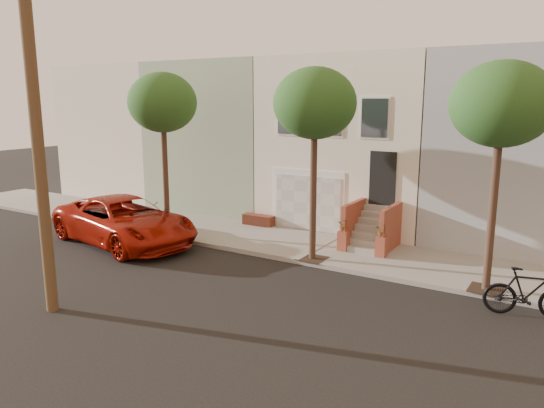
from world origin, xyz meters
The scene contains 9 objects.
ground centered at (0.00, 0.00, 0.00)m, with size 90.00×90.00×0.00m, color black.
sidewalk centered at (0.00, 5.35, 0.07)m, with size 40.00×3.70×0.15m, color gray.
house_row centered at (0.00, 11.19, 3.64)m, with size 33.10×11.70×7.00m.
tree_left centered at (-5.50, 3.90, 5.26)m, with size 2.70×2.57×6.30m.
tree_mid centered at (1.00, 3.90, 5.26)m, with size 2.70×2.57×6.30m.
tree_right centered at (6.50, 3.90, 5.26)m, with size 2.70×2.57×6.30m.
utility_pole centered at (8.00, -3.20, 5.19)m, with size 23.60×1.22×10.00m.
pickup_truck centered at (-6.19, 2.28, 0.89)m, with size 2.96×6.42×1.78m, color #A31507.
motorcycle centered at (7.65, 2.83, 0.64)m, with size 0.60×2.13×1.28m, color black.
Camera 1 is at (8.53, -11.02, 5.44)m, focal length 34.04 mm.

